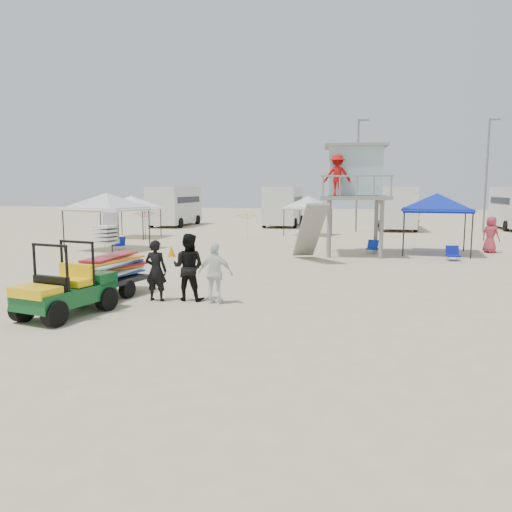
% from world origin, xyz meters
% --- Properties ---
extents(ground, '(140.00, 140.00, 0.00)m').
position_xyz_m(ground, '(0.00, 0.00, 0.00)').
color(ground, beige).
rests_on(ground, ground).
extents(utility_cart, '(1.67, 2.54, 1.77)m').
position_xyz_m(utility_cart, '(-3.79, 0.77, 0.83)').
color(utility_cart, '#0B491E').
rests_on(utility_cart, ground).
extents(surf_trailer, '(1.73, 2.57, 2.23)m').
position_xyz_m(surf_trailer, '(-3.79, 3.11, 0.91)').
color(surf_trailer, black).
rests_on(surf_trailer, ground).
extents(man_left, '(0.63, 0.43, 1.70)m').
position_xyz_m(man_left, '(-2.27, 2.81, 0.85)').
color(man_left, black).
rests_on(man_left, ground).
extents(man_mid, '(0.93, 0.74, 1.86)m').
position_xyz_m(man_mid, '(-1.42, 3.06, 0.93)').
color(man_mid, black).
rests_on(man_mid, ground).
extents(man_right, '(0.99, 0.46, 1.64)m').
position_xyz_m(man_right, '(-0.57, 2.81, 0.82)').
color(man_right, white).
rests_on(man_right, ground).
extents(lifeguard_tower, '(3.33, 3.33, 4.99)m').
position_xyz_m(lifeguard_tower, '(2.85, 13.99, 3.72)').
color(lifeguard_tower, gray).
rests_on(lifeguard_tower, ground).
extents(canopy_blue, '(3.32, 3.32, 3.29)m').
position_xyz_m(canopy_blue, '(6.77, 15.06, 2.74)').
color(canopy_blue, black).
rests_on(canopy_blue, ground).
extents(canopy_white_a, '(3.70, 3.70, 3.29)m').
position_xyz_m(canopy_white_a, '(-9.29, 13.28, 2.74)').
color(canopy_white_a, black).
rests_on(canopy_white_a, ground).
extents(canopy_white_b, '(2.96, 2.96, 3.05)m').
position_xyz_m(canopy_white_b, '(-11.03, 19.69, 2.50)').
color(canopy_white_b, black).
rests_on(canopy_white_b, ground).
extents(canopy_white_c, '(3.26, 3.26, 3.02)m').
position_xyz_m(canopy_white_c, '(-0.14, 23.50, 2.47)').
color(canopy_white_c, black).
rests_on(canopy_white_c, ground).
extents(umbrella_a, '(2.57, 2.59, 1.77)m').
position_xyz_m(umbrella_a, '(-9.78, 18.94, 0.88)').
color(umbrella_a, red).
rests_on(umbrella_a, ground).
extents(umbrella_b, '(2.36, 2.38, 1.64)m').
position_xyz_m(umbrella_b, '(-3.53, 19.94, 0.82)').
color(umbrella_b, gold).
rests_on(umbrella_b, ground).
extents(cone_near, '(0.34, 0.34, 0.50)m').
position_xyz_m(cone_near, '(-5.23, 11.58, 0.25)').
color(cone_near, orange).
rests_on(cone_near, ground).
extents(cone_far, '(0.34, 0.34, 0.50)m').
position_xyz_m(cone_far, '(-3.96, 9.54, 0.25)').
color(cone_far, '#F03F07').
rests_on(cone_far, ground).
extents(beach_chair_a, '(0.54, 0.58, 0.64)m').
position_xyz_m(beach_chair_a, '(-8.86, 13.64, 0.31)').
color(beach_chair_a, '#101DB5').
rests_on(beach_chair_a, ground).
extents(beach_chair_b, '(0.56, 0.59, 0.64)m').
position_xyz_m(beach_chair_b, '(7.19, 12.77, 0.31)').
color(beach_chair_b, '#0D1494').
rests_on(beach_chair_b, ground).
extents(beach_chair_c, '(0.72, 0.80, 0.64)m').
position_xyz_m(beach_chair_c, '(3.88, 14.64, 0.31)').
color(beach_chair_c, '#102BAE').
rests_on(beach_chair_c, ground).
extents(rv_far_left, '(2.64, 6.80, 3.25)m').
position_xyz_m(rv_far_left, '(-12.00, 29.99, 1.80)').
color(rv_far_left, silver).
rests_on(rv_far_left, ground).
extents(rv_mid_left, '(2.65, 6.50, 3.25)m').
position_xyz_m(rv_mid_left, '(-3.00, 31.49, 1.80)').
color(rv_mid_left, silver).
rests_on(rv_mid_left, ground).
extents(rv_mid_right, '(2.64, 7.00, 3.25)m').
position_xyz_m(rv_mid_right, '(6.00, 29.99, 1.80)').
color(rv_mid_right, silver).
rests_on(rv_mid_right, ground).
extents(light_pole_left, '(0.14, 0.14, 8.00)m').
position_xyz_m(light_pole_left, '(3.00, 27.00, 4.00)').
color(light_pole_left, slate).
rests_on(light_pole_left, ground).
extents(light_pole_right, '(0.14, 0.14, 8.00)m').
position_xyz_m(light_pole_right, '(12.00, 28.50, 4.00)').
color(light_pole_right, slate).
rests_on(light_pole_right, ground).
extents(distant_beachgoers, '(2.72, 15.36, 1.77)m').
position_xyz_m(distant_beachgoers, '(8.85, 20.62, 0.87)').
color(distant_beachgoers, '#B23244').
rests_on(distant_beachgoers, ground).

